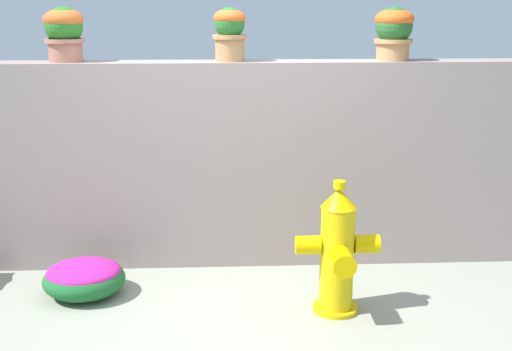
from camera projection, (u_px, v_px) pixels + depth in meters
ground_plane at (229, 324)px, 4.26m from camera, size 24.00×24.00×0.00m
stone_wall at (227, 164)px, 5.10m from camera, size 5.57×0.31×1.63m
potted_plant_1 at (64, 30)px, 4.79m from camera, size 0.30×0.30×0.40m
potted_plant_2 at (230, 30)px, 4.82m from camera, size 0.26×0.26×0.40m
potted_plant_3 at (394, 30)px, 4.89m from camera, size 0.30×0.30×0.40m
fire_hydrant at (338, 253)px, 4.32m from camera, size 0.57×0.46×0.93m
flower_bush_left at (84, 277)px, 4.64m from camera, size 0.59×0.53×0.27m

